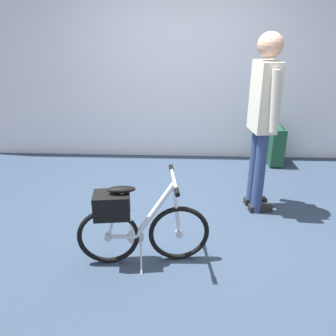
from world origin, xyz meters
name	(u,v)px	position (x,y,z in m)	size (l,w,h in m)	color
ground_plane	(178,223)	(0.00, 0.00, 0.00)	(6.65, 6.65, 0.00)	#2D3D51
back_wall	(182,61)	(0.00, 1.98, 1.37)	(6.65, 0.10, 2.75)	silver
folding_bike_foreground	(134,223)	(-0.35, -0.60, 0.37)	(1.08, 0.53, 0.77)	black
visitor_near_wall	(263,113)	(0.81, 0.37, 1.04)	(0.31, 0.53, 1.79)	navy
rolling_suitcase	(275,145)	(1.32, 1.65, 0.28)	(0.19, 0.36, 0.83)	#19472D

